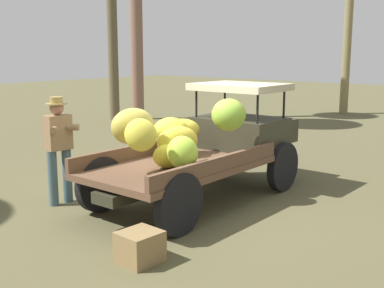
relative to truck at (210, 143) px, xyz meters
name	(u,v)px	position (x,y,z in m)	size (l,w,h in m)	color
ground_plane	(185,207)	(-0.73, -0.08, -0.93)	(60.00, 60.00, 0.00)	brown
truck	(210,143)	(0.00, 0.00, 0.00)	(4.52, 1.83, 1.87)	#302E21
farmer	(59,144)	(-1.89, 1.57, 0.06)	(0.53, 0.47, 1.74)	#455F66
wooden_crate	(140,247)	(-2.62, -1.05, -0.75)	(0.47, 0.43, 0.37)	olive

